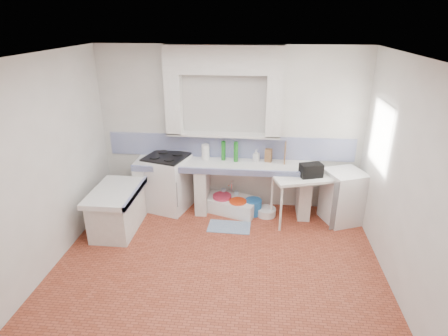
# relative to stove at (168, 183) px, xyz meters

# --- Properties ---
(floor) EXTENTS (4.50, 4.50, 0.00)m
(floor) POSITION_rel_stove_xyz_m (1.07, -1.70, -0.48)
(floor) COLOR #9F442E
(floor) RESTS_ON ground
(ceiling) EXTENTS (4.50, 4.50, 0.00)m
(ceiling) POSITION_rel_stove_xyz_m (1.07, -1.70, 2.32)
(ceiling) COLOR silver
(ceiling) RESTS_ON ground
(wall_back) EXTENTS (4.50, 0.00, 4.50)m
(wall_back) POSITION_rel_stove_xyz_m (1.07, 0.30, 0.92)
(wall_back) COLOR silver
(wall_back) RESTS_ON ground
(wall_front) EXTENTS (4.50, 0.00, 4.50)m
(wall_front) POSITION_rel_stove_xyz_m (1.07, -3.70, 0.92)
(wall_front) COLOR silver
(wall_front) RESTS_ON ground
(wall_left) EXTENTS (0.00, 4.50, 4.50)m
(wall_left) POSITION_rel_stove_xyz_m (-1.18, -1.70, 0.92)
(wall_left) COLOR silver
(wall_left) RESTS_ON ground
(wall_right) EXTENTS (0.00, 4.50, 4.50)m
(wall_right) POSITION_rel_stove_xyz_m (3.32, -1.70, 0.92)
(wall_right) COLOR silver
(wall_right) RESTS_ON ground
(alcove_mass) EXTENTS (1.90, 0.25, 0.45)m
(alcove_mass) POSITION_rel_stove_xyz_m (0.97, 0.18, 2.09)
(alcove_mass) COLOR silver
(alcove_mass) RESTS_ON ground
(window_frame) EXTENTS (0.35, 0.86, 1.06)m
(window_frame) POSITION_rel_stove_xyz_m (3.49, -0.50, 1.12)
(window_frame) COLOR #3B1F12
(window_frame) RESTS_ON ground
(lace_valance) EXTENTS (0.01, 0.84, 0.24)m
(lace_valance) POSITION_rel_stove_xyz_m (3.35, -0.50, 1.50)
(lace_valance) COLOR white
(lace_valance) RESTS_ON ground
(counter_slab) EXTENTS (3.00, 0.60, 0.08)m
(counter_slab) POSITION_rel_stove_xyz_m (0.97, 0.00, 0.38)
(counter_slab) COLOR white
(counter_slab) RESTS_ON ground
(counter_lip) EXTENTS (3.00, 0.04, 0.10)m
(counter_lip) POSITION_rel_stove_xyz_m (0.97, -0.28, 0.38)
(counter_lip) COLOR navy
(counter_lip) RESTS_ON ground
(counter_pier_left) EXTENTS (0.20, 0.55, 0.82)m
(counter_pier_left) POSITION_rel_stove_xyz_m (-0.43, 0.00, -0.07)
(counter_pier_left) COLOR silver
(counter_pier_left) RESTS_ON ground
(counter_pier_mid) EXTENTS (0.20, 0.55, 0.82)m
(counter_pier_mid) POSITION_rel_stove_xyz_m (0.62, 0.00, -0.07)
(counter_pier_mid) COLOR silver
(counter_pier_mid) RESTS_ON ground
(counter_pier_right) EXTENTS (0.20, 0.55, 0.82)m
(counter_pier_right) POSITION_rel_stove_xyz_m (2.37, 0.00, -0.07)
(counter_pier_right) COLOR silver
(counter_pier_right) RESTS_ON ground
(peninsula_top) EXTENTS (0.70, 1.10, 0.08)m
(peninsula_top) POSITION_rel_stove_xyz_m (-0.63, -0.80, 0.18)
(peninsula_top) COLOR white
(peninsula_top) RESTS_ON ground
(peninsula_base) EXTENTS (0.60, 1.00, 0.62)m
(peninsula_base) POSITION_rel_stove_xyz_m (-0.63, -0.80, -0.17)
(peninsula_base) COLOR silver
(peninsula_base) RESTS_ON ground
(peninsula_lip) EXTENTS (0.04, 1.10, 0.10)m
(peninsula_lip) POSITION_rel_stove_xyz_m (-0.30, -0.80, 0.18)
(peninsula_lip) COLOR navy
(peninsula_lip) RESTS_ON ground
(backsplash) EXTENTS (4.27, 0.03, 0.40)m
(backsplash) POSITION_rel_stove_xyz_m (1.07, 0.29, 0.62)
(backsplash) COLOR navy
(backsplash) RESTS_ON ground
(stove) EXTENTS (0.83, 0.82, 0.96)m
(stove) POSITION_rel_stove_xyz_m (0.00, 0.00, 0.00)
(stove) COLOR white
(stove) RESTS_ON ground
(sink) EXTENTS (1.05, 0.78, 0.22)m
(sink) POSITION_rel_stove_xyz_m (1.11, -0.01, -0.37)
(sink) COLOR white
(sink) RESTS_ON ground
(side_table) EXTENTS (1.11, 0.82, 0.04)m
(side_table) POSITION_rel_stove_xyz_m (2.32, -0.24, -0.07)
(side_table) COLOR white
(side_table) RESTS_ON ground
(fridge) EXTENTS (0.75, 0.75, 0.88)m
(fridge) POSITION_rel_stove_xyz_m (2.99, -0.14, -0.04)
(fridge) COLOR white
(fridge) RESTS_ON ground
(bucket_red) EXTENTS (0.37, 0.37, 0.30)m
(bucket_red) POSITION_rel_stove_xyz_m (0.96, -0.02, -0.33)
(bucket_red) COLOR #BD2A46
(bucket_red) RESTS_ON ground
(bucket_orange) EXTENTS (0.32, 0.32, 0.28)m
(bucket_orange) POSITION_rel_stove_xyz_m (1.25, -0.15, -0.34)
(bucket_orange) COLOR red
(bucket_orange) RESTS_ON ground
(bucket_blue) EXTENTS (0.30, 0.30, 0.27)m
(bucket_blue) POSITION_rel_stove_xyz_m (1.51, -0.08, -0.35)
(bucket_blue) COLOR #1F63AD
(bucket_blue) RESTS_ON ground
(basin_white) EXTENTS (0.38, 0.38, 0.13)m
(basin_white) POSITION_rel_stove_xyz_m (1.74, -0.11, -0.42)
(basin_white) COLOR white
(basin_white) RESTS_ON ground
(water_bottle_a) EXTENTS (0.11, 0.11, 0.34)m
(water_bottle_a) POSITION_rel_stove_xyz_m (0.97, 0.15, -0.31)
(water_bottle_a) COLOR silver
(water_bottle_a) RESTS_ON ground
(water_bottle_b) EXTENTS (0.09, 0.09, 0.31)m
(water_bottle_b) POSITION_rel_stove_xyz_m (1.20, 0.15, -0.33)
(water_bottle_b) COLOR silver
(water_bottle_b) RESTS_ON ground
(black_bag) EXTENTS (0.39, 0.30, 0.22)m
(black_bag) POSITION_rel_stove_xyz_m (2.41, -0.25, 0.45)
(black_bag) COLOR black
(black_bag) RESTS_ON side_table
(green_bottle_a) EXTENTS (0.09, 0.09, 0.34)m
(green_bottle_a) POSITION_rel_stove_xyz_m (0.97, 0.15, 0.59)
(green_bottle_a) COLOR #1B701E
(green_bottle_a) RESTS_ON counter_slab
(green_bottle_b) EXTENTS (0.08, 0.08, 0.35)m
(green_bottle_b) POSITION_rel_stove_xyz_m (1.19, 0.11, 0.59)
(green_bottle_b) COLOR #1B701E
(green_bottle_b) RESTS_ON counter_slab
(knife_block) EXTENTS (0.13, 0.12, 0.22)m
(knife_block) POSITION_rel_stove_xyz_m (1.74, 0.15, 0.53)
(knife_block) COLOR brown
(knife_block) RESTS_ON counter_slab
(cutting_board) EXTENTS (0.04, 0.25, 0.33)m
(cutting_board) POSITION_rel_stove_xyz_m (2.02, 0.15, 0.59)
(cutting_board) COLOR brown
(cutting_board) RESTS_ON counter_slab
(paper_towel) EXTENTS (0.18, 0.18, 0.27)m
(paper_towel) POSITION_rel_stove_xyz_m (0.66, 0.15, 0.55)
(paper_towel) COLOR white
(paper_towel) RESTS_ON counter_slab
(soap_bottle) EXTENTS (0.12, 0.13, 0.21)m
(soap_bottle) POSITION_rel_stove_xyz_m (1.53, 0.15, 0.52)
(soap_bottle) COLOR white
(soap_bottle) RESTS_ON counter_slab
(rug) EXTENTS (0.70, 0.41, 0.01)m
(rug) POSITION_rel_stove_xyz_m (1.14, -0.57, -0.48)
(rug) COLOR #295086
(rug) RESTS_ON ground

